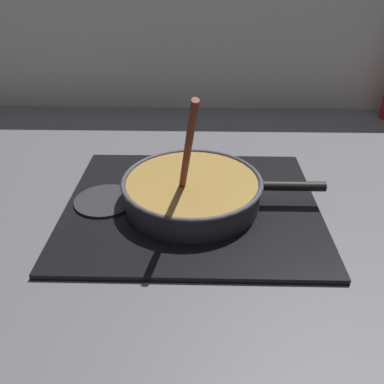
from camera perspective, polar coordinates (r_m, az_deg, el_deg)
name	(u,v)px	position (r m, az deg, el deg)	size (l,w,h in m)	color
ground	(134,246)	(0.83, -8.29, -7.63)	(2.40, 1.60, 0.04)	#4C4C51
backsplash_wall	(162,28)	(1.45, -4.29, 22.48)	(2.40, 0.02, 0.55)	silver
hob_plate	(192,205)	(0.90, 0.00, -1.89)	(0.56, 0.48, 0.01)	black
burner_ring	(192,201)	(0.89, 0.00, -1.35)	(0.18, 0.18, 0.01)	#592D0C
spare_burner	(105,201)	(0.92, -12.41, -1.21)	(0.14, 0.14, 0.01)	#262628
cooking_pan	(193,190)	(0.87, 0.09, 0.28)	(0.45, 0.31, 0.28)	#38383D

